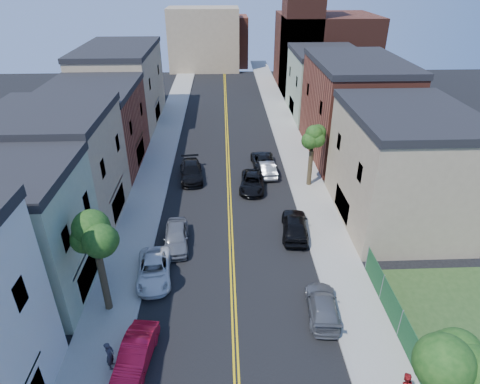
{
  "coord_description": "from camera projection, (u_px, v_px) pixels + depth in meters",
  "views": [
    {
      "loc": [
        -0.42,
        -5.34,
        19.13
      ],
      "look_at": [
        0.89,
        25.36,
        2.0
      ],
      "focal_mm": 30.48,
      "sensor_mm": 36.0,
      "label": 1
    }
  ],
  "objects": [
    {
      "name": "grey_car_left",
      "position": [
        176.0,
        237.0,
        31.42
      ],
      "size": [
        2.16,
        4.8,
        1.6
      ],
      "primitive_type": "imported",
      "rotation": [
        0.0,
        0.0,
        0.06
      ],
      "color": "slate",
      "rests_on": "ground"
    },
    {
      "name": "bldg_right_palegrn",
      "position": [
        324.0,
        85.0,
        57.82
      ],
      "size": [
        9.0,
        12.0,
        8.5
      ],
      "primitive_type": "cube",
      "color": "gray",
      "rests_on": "ground"
    },
    {
      "name": "bldg_left_brick",
      "position": [
        95.0,
        129.0,
        42.94
      ],
      "size": [
        9.0,
        12.0,
        8.0
      ],
      "primitive_type": "cube",
      "color": "brown",
      "rests_on": "ground"
    },
    {
      "name": "tree_right_corner",
      "position": [
        467.0,
        352.0,
        14.22
      ],
      "size": [
        5.8,
        5.8,
        10.35
      ],
      "color": "#362B1B",
      "rests_on": "sidewalk_right"
    },
    {
      "name": "black_car_right",
      "position": [
        295.0,
        225.0,
        32.73
      ],
      "size": [
        2.59,
        5.25,
        1.72
      ],
      "primitive_type": "imported",
      "rotation": [
        0.0,
        0.0,
        3.03
      ],
      "color": "black",
      "rests_on": "ground"
    },
    {
      "name": "black_suv_lane",
      "position": [
        252.0,
        182.0,
        39.57
      ],
      "size": [
        2.92,
        5.29,
        1.4
      ],
      "primitive_type": "imported",
      "rotation": [
        0.0,
        0.0,
        -0.12
      ],
      "color": "black",
      "rests_on": "ground"
    },
    {
      "name": "dark_car_right_far",
      "position": [
        263.0,
        160.0,
        43.9
      ],
      "size": [
        2.58,
        5.3,
        1.45
      ],
      "primitive_type": "imported",
      "rotation": [
        0.0,
        0.0,
        3.18
      ],
      "color": "black",
      "rests_on": "ground"
    },
    {
      "name": "silver_car_right",
      "position": [
        267.0,
        168.0,
        42.28
      ],
      "size": [
        1.88,
        4.55,
        1.47
      ],
      "primitive_type": "imported",
      "rotation": [
        0.0,
        0.0,
        3.22
      ],
      "color": "#999BA0",
      "rests_on": "ground"
    },
    {
      "name": "fence_right",
      "position": [
        411.0,
        345.0,
        22.1
      ],
      "size": [
        0.04,
        15.0,
        1.9
      ],
      "primitive_type": "cube",
      "color": "#143F1E",
      "rests_on": "sidewalk_right"
    },
    {
      "name": "curb_right",
      "position": [
        278.0,
        146.0,
        49.09
      ],
      "size": [
        0.3,
        100.0,
        0.15
      ],
      "primitive_type": "cube",
      "color": "gray",
      "rests_on": "ground"
    },
    {
      "name": "backdrop_center",
      "position": [
        224.0,
        41.0,
        86.61
      ],
      "size": [
        10.0,
        8.0,
        10.0
      ],
      "primitive_type": "cube",
      "color": "brown",
      "rests_on": "ground"
    },
    {
      "name": "sidewalk_right",
      "position": [
        293.0,
        146.0,
        49.15
      ],
      "size": [
        3.2,
        100.0,
        0.15
      ],
      "primitive_type": "cube",
      "color": "gray",
      "rests_on": "ground"
    },
    {
      "name": "bldg_right_brick",
      "position": [
        353.0,
        111.0,
        45.24
      ],
      "size": [
        9.0,
        14.0,
        10.0
      ],
      "primitive_type": "cube",
      "color": "brown",
      "rests_on": "ground"
    },
    {
      "name": "tree_left_mid",
      "position": [
        92.0,
        222.0,
        22.71
      ],
      "size": [
        5.2,
        5.2,
        9.29
      ],
      "color": "#362B1B",
      "rests_on": "sidewalk_left"
    },
    {
      "name": "red_sedan",
      "position": [
        136.0,
        354.0,
        22.06
      ],
      "size": [
        2.06,
        4.49,
        1.43
      ],
      "primitive_type": "imported",
      "rotation": [
        0.0,
        0.0,
        -0.13
      ],
      "color": "red",
      "rests_on": "ground"
    },
    {
      "name": "bldg_right_tan",
      "position": [
        401.0,
        170.0,
        33.26
      ],
      "size": [
        9.0,
        12.0,
        9.0
      ],
      "primitive_type": "cube",
      "color": "#998466",
      "rests_on": "ground"
    },
    {
      "name": "church",
      "position": [
        320.0,
        45.0,
        69.6
      ],
      "size": [
        16.2,
        14.2,
        22.6
      ],
      "color": "#4C2319",
      "rests_on": "ground"
    },
    {
      "name": "tree_right_far",
      "position": [
        314.0,
        131.0,
        37.67
      ],
      "size": [
        4.4,
        4.4,
        8.03
      ],
      "color": "#362B1B",
      "rests_on": "sidewalk_right"
    },
    {
      "name": "bldg_left_tan_near",
      "position": [
        57.0,
        171.0,
        33.09
      ],
      "size": [
        9.0,
        10.0,
        9.0
      ],
      "primitive_type": "cube",
      "color": "#998466",
      "rests_on": "ground"
    },
    {
      "name": "grey_car_right",
      "position": [
        323.0,
        306.0,
        25.25
      ],
      "size": [
        2.28,
        4.75,
        1.33
      ],
      "primitive_type": "imported",
      "rotation": [
        0.0,
        0.0,
        3.05
      ],
      "color": "#55575C",
      "rests_on": "ground"
    },
    {
      "name": "bldg_left_palegrn",
      "position": [
        8.0,
        238.0,
        25.36
      ],
      "size": [
        9.0,
        8.0,
        8.5
      ],
      "primitive_type": "cube",
      "color": "gray",
      "rests_on": "ground"
    },
    {
      "name": "backdrop_left",
      "position": [
        204.0,
        40.0,
        82.48
      ],
      "size": [
        14.0,
        8.0,
        12.0
      ],
      "primitive_type": "cube",
      "color": "#998466",
      "rests_on": "ground"
    },
    {
      "name": "bldg_left_tan_far",
      "position": [
        122.0,
        88.0,
        54.79
      ],
      "size": [
        9.0,
        16.0,
        9.5
      ],
      "primitive_type": "cube",
      "color": "#998466",
      "rests_on": "ground"
    },
    {
      "name": "black_car_left",
      "position": [
        191.0,
        171.0,
        41.44
      ],
      "size": [
        2.73,
        5.57,
        1.56
      ],
      "primitive_type": "imported",
      "rotation": [
        0.0,
        0.0,
        0.1
      ],
      "color": "black",
      "rests_on": "ground"
    },
    {
      "name": "white_pickup",
      "position": [
        154.0,
        270.0,
        28.17
      ],
      "size": [
        2.75,
        5.12,
        1.37
      ],
      "primitive_type": "imported",
      "rotation": [
        0.0,
        0.0,
        0.1
      ],
      "color": "silver",
      "rests_on": "ground"
    },
    {
      "name": "curb_left",
      "position": [
        176.0,
        148.0,
        48.63
      ],
      "size": [
        0.3,
        100.0,
        0.15
      ],
      "primitive_type": "cube",
      "color": "gray",
      "rests_on": "ground"
    },
    {
      "name": "sidewalk_left",
      "position": [
        161.0,
        148.0,
        48.57
      ],
      "size": [
        3.2,
        100.0,
        0.15
      ],
      "primitive_type": "cube",
      "color": "gray",
      "rests_on": "ground"
    },
    {
      "name": "pedestrian_left",
      "position": [
        110.0,
        355.0,
        21.6
      ],
      "size": [
        0.44,
        0.66,
        1.77
      ],
      "primitive_type": "imported",
      "rotation": [
        0.0,
        0.0,
        1.54
      ],
      "color": "#2A2931",
      "rests_on": "sidewalk_left"
    }
  ]
}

